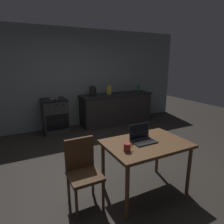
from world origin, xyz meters
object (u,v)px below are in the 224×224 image
frying_pan (54,98)px  cereal_box (109,90)px  stove_oven (55,116)px  coffee_mug (127,147)px  chair (83,168)px  laptop (142,138)px  electric_kettle (93,91)px  dining_table (146,148)px  bottle (138,88)px

frying_pan → cereal_box: 1.57m
stove_oven → coffee_mug: 3.19m
chair → cereal_box: bearing=68.1°
laptop → frying_pan: bearing=105.9°
cereal_box → frying_pan: bearing=-178.2°
stove_oven → electric_kettle: (1.06, 0.00, 0.57)m
coffee_mug → dining_table: bearing=16.7°
stove_oven → electric_kettle: size_ratio=3.33×
chair → laptop: size_ratio=2.73×
bottle → frying_pan: (-2.54, 0.02, -0.10)m
bottle → dining_table: bearing=-122.8°
stove_oven → laptop: laptop is taller
dining_table → cereal_box: 3.24m
chair → electric_kettle: bearing=75.8°
stove_oven → cereal_box: cereal_box is taller
stove_oven → dining_table: bearing=-78.9°
stove_oven → frying_pan: (0.00, -0.03, 0.47)m
stove_oven → laptop: (0.58, -2.99, 0.36)m
frying_pan → chair: bearing=-95.0°
dining_table → frying_pan: (-0.60, 3.02, 0.24)m
chair → laptop: laptop is taller
laptop → stove_oven: bearing=105.8°
bottle → laptop: bearing=-123.7°
electric_kettle → laptop: bearing=-99.1°
dining_table → coffee_mug: (-0.37, -0.11, 0.14)m
stove_oven → electric_kettle: electric_kettle is taller
coffee_mug → frying_pan: bearing=94.2°
chair → coffee_mug: (0.48, -0.29, 0.30)m
chair → coffee_mug: bearing=-20.6°
dining_table → electric_kettle: electric_kettle is taller
bottle → frying_pan: bearing=179.6°
coffee_mug → chair: bearing=149.2°
laptop → electric_kettle: bearing=85.8°
laptop → bottle: (1.96, 2.95, 0.21)m
chair → stove_oven: bearing=95.3°
coffee_mug → cereal_box: (1.34, 3.19, 0.20)m
bottle → chair: bearing=-134.6°
laptop → electric_kettle: 3.04m
dining_table → bottle: 3.59m
chair → frying_pan: size_ratio=2.22×
dining_table → frying_pan: size_ratio=2.80×
cereal_box → chair: bearing=-122.1°
cereal_box → dining_table: bearing=-107.5°
electric_kettle → bottle: size_ratio=1.02×
laptop → bottle: 3.55m
stove_oven → bottle: 2.60m
stove_oven → frying_pan: bearing=-87.6°
chair → frying_pan: bearing=95.2°
chair → coffee_mug: chair is taller
laptop → cereal_box: (0.99, 3.02, 0.21)m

